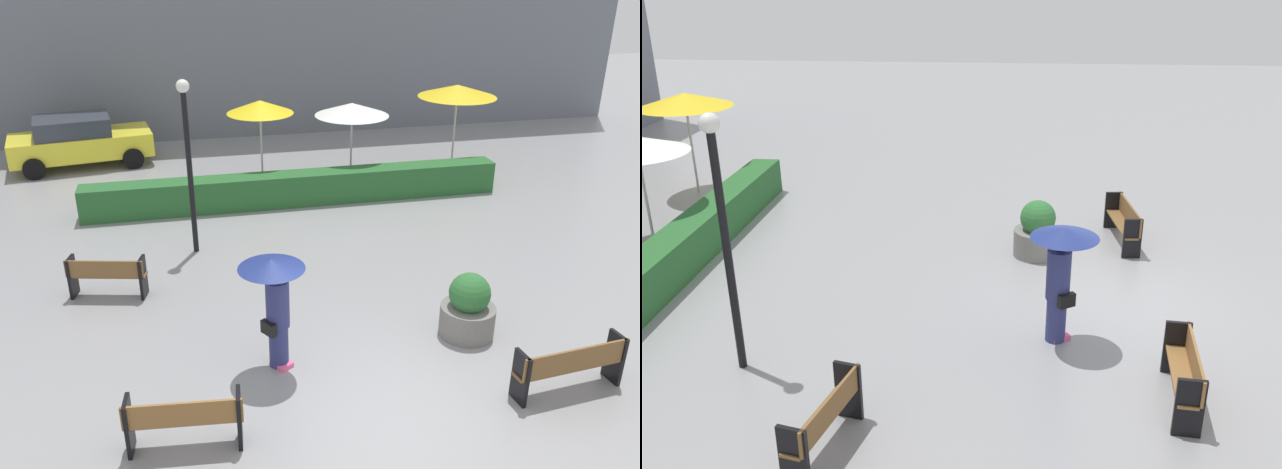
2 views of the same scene
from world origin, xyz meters
TOP-DOWN VIEW (x-y plane):
  - ground_plane at (0.00, 0.00)m, footprint 60.00×60.00m
  - bench_far_left at (-4.34, 4.20)m, footprint 1.54×0.70m
  - bench_near_left at (-2.99, -0.45)m, footprint 1.63×0.53m
  - bench_near_right at (2.82, -0.45)m, footprint 1.86×0.55m
  - pedestrian_with_umbrella at (-1.47, 1.20)m, footprint 1.05×1.05m
  - planter_pot at (1.97, 1.43)m, footprint 0.97×0.97m
  - lamp_post at (-2.57, 5.97)m, footprint 0.28×0.28m
  - patio_umbrella_yellow at (-0.51, 9.81)m, footprint 1.83×1.83m
  - patio_umbrella_white at (2.05, 9.71)m, footprint 2.09×2.09m
  - patio_umbrella_yellow_far at (5.39, 10.19)m, footprint 2.32×2.32m
  - hedge_strip at (0.21, 8.40)m, footprint 11.06×0.70m
  - building_facade at (0.00, 16.00)m, footprint 28.00×1.20m
  - parked_car at (-5.77, 13.10)m, footprint 4.42×2.49m

SIDE VIEW (x-z plane):
  - ground_plane at x=0.00m, z-range 0.00..0.00m
  - hedge_strip at x=0.21m, z-range 0.00..0.85m
  - bench_far_left at x=-4.34m, z-range 0.08..0.91m
  - bench_near_right at x=2.82m, z-range 0.08..0.92m
  - bench_near_left at x=-2.99m, z-range 0.08..0.93m
  - planter_pot at x=1.97m, z-range -0.08..1.10m
  - parked_car at x=-5.77m, z-range 0.03..1.60m
  - pedestrian_with_umbrella at x=-1.47m, z-range 0.34..2.32m
  - patio_umbrella_white at x=2.05m, z-range 0.99..3.33m
  - patio_umbrella_yellow at x=-0.51m, z-range 1.08..3.59m
  - lamp_post at x=-2.57m, z-range 0.44..4.31m
  - patio_umbrella_yellow_far at x=5.39m, z-range 1.13..3.74m
  - building_facade at x=0.00m, z-range 0.00..9.06m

